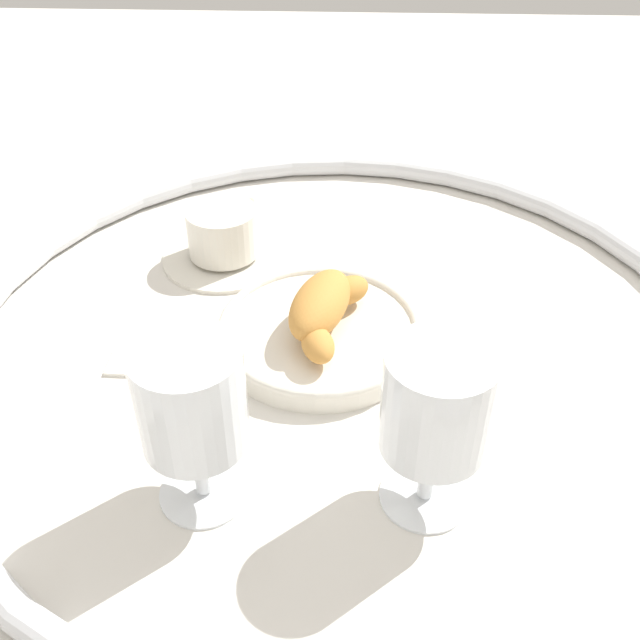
{
  "coord_description": "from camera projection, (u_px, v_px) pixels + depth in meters",
  "views": [
    {
      "loc": [
        0.53,
        0.01,
        0.45
      ],
      "look_at": [
        0.0,
        -0.02,
        0.03
      ],
      "focal_mm": 41.1,
      "sensor_mm": 36.0,
      "label": 1
    }
  ],
  "objects": [
    {
      "name": "sugar_packet",
      "position": [
        129.0,
        356.0,
        0.67
      ],
      "size": [
        0.05,
        0.04,
        0.01
      ],
      "primitive_type": "cube",
      "rotation": [
        0.0,
        0.0,
        -0.02
      ],
      "color": "white",
      "rests_on": "ground_plane"
    },
    {
      "name": "ground_plane",
      "position": [
        337.0,
        343.0,
        0.69
      ],
      "size": [
        2.2,
        2.2,
        0.0
      ],
      "primitive_type": "plane",
      "color": "silver"
    },
    {
      "name": "pastry_plate",
      "position": [
        320.0,
        334.0,
        0.68
      ],
      "size": [
        0.19,
        0.19,
        0.02
      ],
      "color": "silver",
      "rests_on": "ground_plane"
    },
    {
      "name": "table_chrome_rim",
      "position": [
        337.0,
        334.0,
        0.69
      ],
      "size": [
        0.73,
        0.73,
        0.02
      ],
      "primitive_type": "torus",
      "color": "silver",
      "rests_on": "ground_plane"
    },
    {
      "name": "juice_glass_right",
      "position": [
        192.0,
        407.0,
        0.5
      ],
      "size": [
        0.08,
        0.08,
        0.14
      ],
      "color": "white",
      "rests_on": "ground_plane"
    },
    {
      "name": "juice_glass_left",
      "position": [
        436.0,
        410.0,
        0.49
      ],
      "size": [
        0.08,
        0.08,
        0.14
      ],
      "color": "white",
      "rests_on": "ground_plane"
    },
    {
      "name": "croissant_large",
      "position": [
        323.0,
        309.0,
        0.66
      ],
      "size": [
        0.13,
        0.09,
        0.04
      ],
      "color": "#CC893D",
      "rests_on": "pastry_plate"
    },
    {
      "name": "coffee_cup_near",
      "position": [
        224.0,
        238.0,
        0.79
      ],
      "size": [
        0.14,
        0.14,
        0.06
      ],
      "color": "silver",
      "rests_on": "ground_plane"
    }
  ]
}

